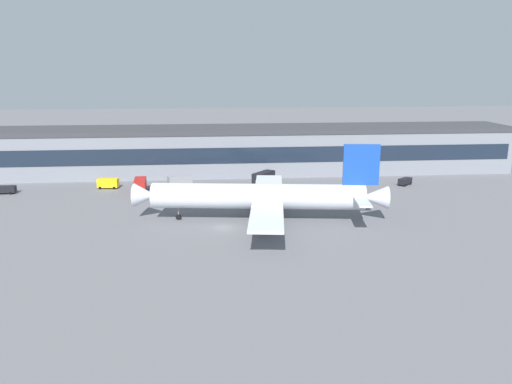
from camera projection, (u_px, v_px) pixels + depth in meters
The scene contains 9 objects.
ground_plane at pixel (223, 227), 98.73m from camera, with size 600.00×600.00×0.00m, color slate.
terminal_building at pixel (218, 150), 148.95m from camera, with size 174.62×20.01×13.37m.
airliner at pixel (262, 196), 102.00m from camera, with size 51.35×44.00×15.76m.
catering_truck at pixel (264, 179), 130.93m from camera, with size 6.55×7.23×4.15m.
follow_me_car at pixel (405, 181), 134.17m from camera, with size 4.57×4.32×1.85m.
stair_truck at pixel (179, 182), 129.13m from camera, with size 6.46×4.26×3.55m.
belt_loader at pixel (2, 189), 124.77m from camera, with size 6.45×2.23×1.95m.
crew_van at pixel (108, 183), 130.35m from camera, with size 5.40×2.73×2.55m.
fuel_truck at pixel (140, 186), 125.48m from camera, with size 3.37×8.57×3.35m.
Camera 1 is at (-2.35, -94.41, 30.29)m, focal length 35.58 mm.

